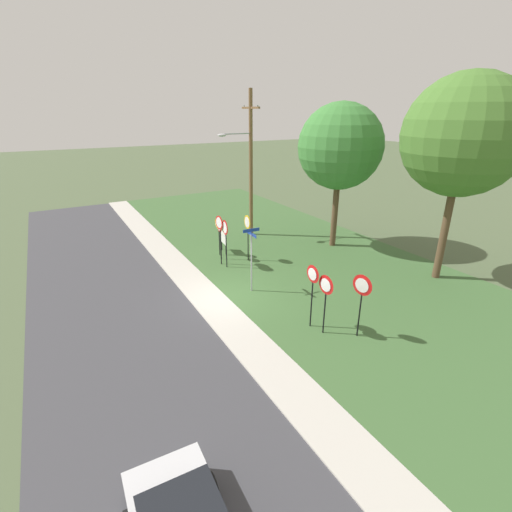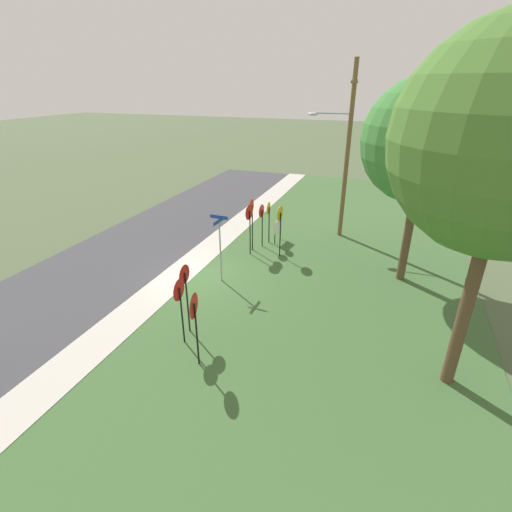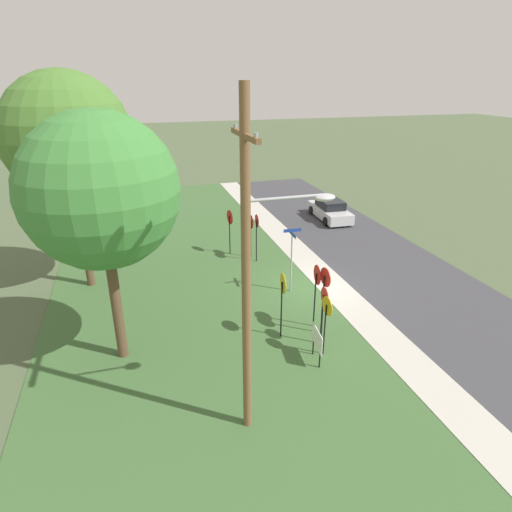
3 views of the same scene
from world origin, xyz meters
TOP-DOWN VIEW (x-y plane):
  - ground_plane at (0.00, 0.00)m, footprint 160.00×160.00m
  - road_asphalt at (0.00, -4.80)m, footprint 44.00×6.40m
  - sidewalk_strip at (0.00, -0.80)m, footprint 44.00×1.60m
  - grass_median at (0.00, 6.00)m, footprint 44.00×12.00m
  - stop_sign_near_left at (-4.97, 1.89)m, footprint 0.69×0.10m
  - stop_sign_near_right at (-3.14, 1.48)m, footprint 0.78×0.12m
  - stop_sign_far_left at (-3.69, 1.40)m, footprint 0.75×0.11m
  - stop_sign_far_center at (-4.36, 1.71)m, footprint 0.69×0.11m
  - stop_sign_far_right at (-3.45, 2.97)m, footprint 0.76×0.11m
  - yield_sign_near_left at (5.23, 2.93)m, footprint 0.79×0.19m
  - yield_sign_near_right at (4.42, 1.95)m, footprint 0.75×0.11m
  - yield_sign_far_left at (3.80, 1.81)m, footprint 0.70×0.10m
  - street_name_post at (-0.03, 1.32)m, footprint 0.96×0.82m
  - utility_pole at (-7.47, 5.28)m, footprint 2.10×2.38m
  - notice_board at (-5.28, 2.33)m, footprint 1.10×0.16m
  - oak_tree_left at (-3.01, 8.85)m, footprint 4.90×4.90m
  - oak_tree_right at (3.33, 10.27)m, footprint 5.39×5.39m

SIDE VIEW (x-z plane):
  - ground_plane at x=0.00m, z-range 0.00..0.00m
  - road_asphalt at x=0.00m, z-range 0.00..0.01m
  - grass_median at x=0.00m, z-range 0.00..0.04m
  - sidewalk_strip at x=0.00m, z-range 0.00..0.06m
  - notice_board at x=-5.28m, z-range 0.25..1.50m
  - stop_sign_near_left at x=-4.97m, z-range 0.55..2.85m
  - stop_sign_far_center at x=-4.36m, z-range 0.56..2.89m
  - yield_sign_near_right at x=4.42m, z-range 0.64..3.06m
  - street_name_post at x=-0.03m, z-range 0.33..3.39m
  - yield_sign_near_left at x=5.23m, z-range 0.67..3.21m
  - stop_sign_far_right at x=-3.45m, z-range 0.65..3.29m
  - stop_sign_near_right at x=-3.14m, z-range 0.66..3.31m
  - yield_sign_far_left at x=3.80m, z-range 0.68..3.30m
  - stop_sign_far_left at x=-3.69m, z-range 0.68..3.45m
  - utility_pole at x=-7.47m, z-range 0.39..9.61m
  - oak_tree_left at x=-3.01m, z-range 1.81..10.28m
  - oak_tree_right at x=3.33m, z-range 2.12..11.73m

